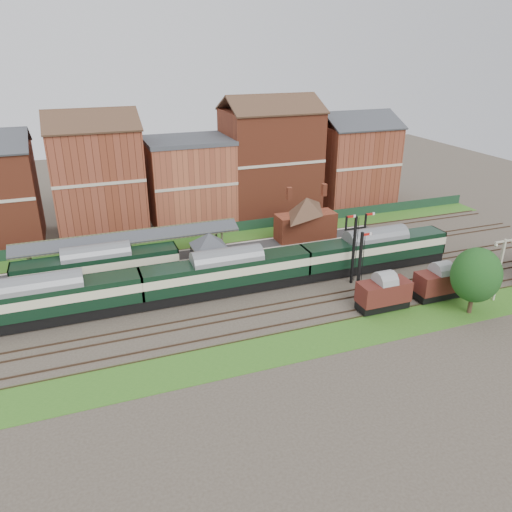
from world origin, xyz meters
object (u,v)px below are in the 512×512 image
object	(u,v)px
dmu_train	(227,272)
platform_railcar	(98,267)
signal_box	(210,257)
semaphore_bracket	(354,245)
goods_van_a	(383,293)

from	to	relation	value
dmu_train	platform_railcar	xyz separation A→B (m)	(-12.99, 6.50, -0.09)
signal_box	semaphore_bracket	world-z (taller)	semaphore_bracket
signal_box	semaphore_bracket	bearing A→B (deg)	-20.92
platform_railcar	dmu_train	bearing A→B (deg)	-26.58
semaphore_bracket	platform_railcar	distance (m)	28.55
signal_box	goods_van_a	world-z (taller)	signal_box
goods_van_a	platform_railcar	bearing A→B (deg)	149.94
platform_railcar	signal_box	bearing A→B (deg)	-15.20
signal_box	dmu_train	world-z (taller)	signal_box
signal_box	platform_railcar	xyz separation A→B (m)	(-11.96, 3.25, -0.80)
semaphore_bracket	platform_railcar	xyz separation A→B (m)	(-27.00, 9.00, -2.24)
platform_railcar	goods_van_a	size ratio (longest dim) A/B	3.31
signal_box	goods_van_a	distance (m)	19.27
semaphore_bracket	platform_railcar	size ratio (longest dim) A/B	0.46
dmu_train	goods_van_a	bearing A→B (deg)	-33.13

